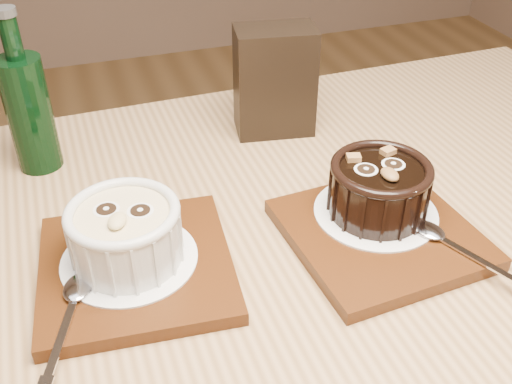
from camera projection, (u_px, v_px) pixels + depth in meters
table at (264, 342)px, 0.62m from camera, size 1.22×0.83×0.75m
tray_left at (137, 268)px, 0.57m from camera, size 0.20×0.20×0.01m
doily_left at (130, 259)px, 0.57m from camera, size 0.13×0.13×0.00m
ramekin_white at (125, 232)px, 0.55m from camera, size 0.11×0.11×0.06m
spoon_left at (68, 316)px, 0.51m from camera, size 0.07×0.14×0.01m
tray_right at (380, 234)px, 0.61m from camera, size 0.19×0.19×0.01m
doily_right at (376, 212)px, 0.63m from camera, size 0.13×0.13×0.00m
ramekin_dark at (379, 186)px, 0.61m from camera, size 0.10×0.10×0.06m
spoon_right at (458, 247)px, 0.58m from camera, size 0.08×0.13×0.01m
condiment_stand at (275, 81)px, 0.77m from camera, size 0.11×0.08×0.14m
green_bottle at (29, 110)px, 0.69m from camera, size 0.05×0.05×0.19m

